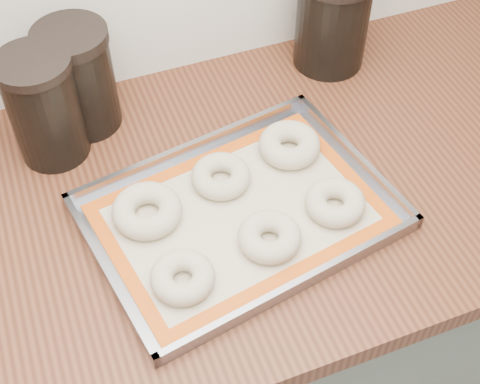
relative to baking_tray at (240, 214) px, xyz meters
name	(u,v)px	position (x,y,z in m)	size (l,w,h in m)	color
cabinet	(250,322)	(0.05, 0.06, -0.48)	(3.00, 0.65, 0.86)	slate
countertop	(253,189)	(0.05, 0.06, -0.03)	(3.06, 0.68, 0.04)	brown
baking_tray	(240,214)	(0.00, 0.00, 0.00)	(0.51, 0.40, 0.03)	gray
baking_mat	(240,215)	(0.00, 0.00, 0.00)	(0.46, 0.36, 0.00)	#C6B793
bagel_front_left	(183,277)	(-0.12, -0.09, 0.01)	(0.09, 0.09, 0.03)	beige
bagel_front_mid	(270,237)	(0.02, -0.07, 0.02)	(0.10, 0.10, 0.03)	beige
bagel_front_right	(335,202)	(0.14, -0.04, 0.01)	(0.09, 0.09, 0.03)	beige
bagel_back_left	(147,211)	(-0.14, 0.05, 0.02)	(0.11, 0.11, 0.04)	beige
bagel_back_mid	(221,176)	(0.00, 0.07, 0.01)	(0.10, 0.10, 0.03)	beige
bagel_back_right	(289,145)	(0.13, 0.10, 0.02)	(0.10, 0.10, 0.04)	beige
canister_left	(44,108)	(-0.24, 0.25, 0.09)	(0.12, 0.12, 0.19)	black
canister_mid	(79,79)	(-0.17, 0.30, 0.09)	(0.12, 0.12, 0.19)	black
canister_right	(332,19)	(0.30, 0.30, 0.09)	(0.14, 0.14, 0.19)	black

